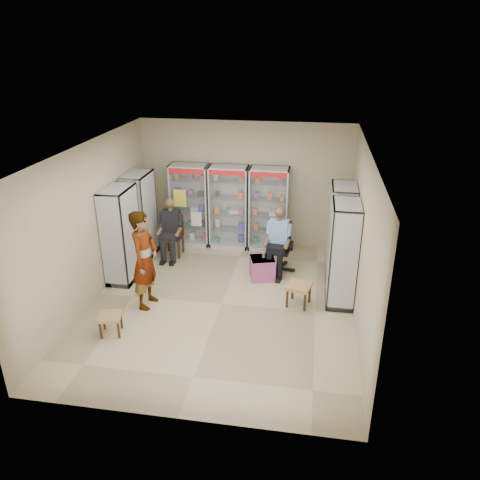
% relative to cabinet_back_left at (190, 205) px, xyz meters
% --- Properties ---
extents(floor, '(6.00, 6.00, 0.00)m').
position_rel_cabinet_back_left_xyz_m(floor, '(1.30, -2.73, -1.00)').
color(floor, tan).
rests_on(floor, ground).
extents(room_shell, '(5.02, 6.02, 3.01)m').
position_rel_cabinet_back_left_xyz_m(room_shell, '(1.30, -2.73, 0.97)').
color(room_shell, tan).
rests_on(room_shell, ground).
extents(cabinet_back_left, '(0.90, 0.50, 2.00)m').
position_rel_cabinet_back_left_xyz_m(cabinet_back_left, '(0.00, 0.00, 0.00)').
color(cabinet_back_left, '#A6AAAE').
rests_on(cabinet_back_left, floor).
extents(cabinet_back_mid, '(0.90, 0.50, 2.00)m').
position_rel_cabinet_back_left_xyz_m(cabinet_back_mid, '(0.95, 0.00, 0.00)').
color(cabinet_back_mid, '#BABBC2').
rests_on(cabinet_back_mid, floor).
extents(cabinet_back_right, '(0.90, 0.50, 2.00)m').
position_rel_cabinet_back_left_xyz_m(cabinet_back_right, '(1.90, 0.00, 0.00)').
color(cabinet_back_right, silver).
rests_on(cabinet_back_right, floor).
extents(cabinet_right_far, '(0.90, 0.50, 2.00)m').
position_rel_cabinet_back_left_xyz_m(cabinet_right_far, '(3.53, -1.13, 0.00)').
color(cabinet_right_far, '#B5B8BD').
rests_on(cabinet_right_far, floor).
extents(cabinet_right_near, '(0.90, 0.50, 2.00)m').
position_rel_cabinet_back_left_xyz_m(cabinet_right_near, '(3.53, -2.23, 0.00)').
color(cabinet_right_near, silver).
rests_on(cabinet_right_near, floor).
extents(cabinet_left_far, '(0.90, 0.50, 2.00)m').
position_rel_cabinet_back_left_xyz_m(cabinet_left_far, '(-0.93, -0.93, 0.00)').
color(cabinet_left_far, '#AEB2B6').
rests_on(cabinet_left_far, floor).
extents(cabinet_left_near, '(0.90, 0.50, 2.00)m').
position_rel_cabinet_back_left_xyz_m(cabinet_left_near, '(-0.93, -2.03, 0.00)').
color(cabinet_left_near, '#B5B8BC').
rests_on(cabinet_left_near, floor).
extents(wooden_chair, '(0.42, 0.42, 0.94)m').
position_rel_cabinet_back_left_xyz_m(wooden_chair, '(-0.25, -0.73, -0.53)').
color(wooden_chair, '#322213').
rests_on(wooden_chair, floor).
extents(seated_customer, '(0.44, 0.60, 1.34)m').
position_rel_cabinet_back_left_xyz_m(seated_customer, '(-0.25, -0.78, -0.33)').
color(seated_customer, black).
rests_on(seated_customer, floor).
extents(office_chair, '(0.67, 0.67, 1.10)m').
position_rel_cabinet_back_left_xyz_m(office_chair, '(2.25, -1.13, -0.45)').
color(office_chair, black).
rests_on(office_chair, floor).
extents(seated_shopkeeper, '(0.53, 0.69, 1.40)m').
position_rel_cabinet_back_left_xyz_m(seated_shopkeeper, '(2.25, -1.18, -0.30)').
color(seated_shopkeeper, '#7AB5F2').
rests_on(seated_shopkeeper, floor).
extents(pink_trunk, '(0.60, 0.59, 0.47)m').
position_rel_cabinet_back_left_xyz_m(pink_trunk, '(1.95, -1.55, -0.77)').
color(pink_trunk, '#B34792').
rests_on(pink_trunk, floor).
extents(tea_glass, '(0.07, 0.07, 0.10)m').
position_rel_cabinet_back_left_xyz_m(tea_glass, '(1.97, -1.51, -0.48)').
color(tea_glass, '#561607').
rests_on(tea_glass, pink_trunk).
extents(woven_stool_a, '(0.52, 0.52, 0.43)m').
position_rel_cabinet_back_left_xyz_m(woven_stool_a, '(2.76, -2.52, -0.78)').
color(woven_stool_a, '#AB8748').
rests_on(woven_stool_a, floor).
extents(woven_stool_b, '(0.45, 0.45, 0.37)m').
position_rel_cabinet_back_left_xyz_m(woven_stool_b, '(-0.39, -4.00, -0.81)').
color(woven_stool_b, olive).
rests_on(woven_stool_b, floor).
extents(standing_man, '(0.52, 0.74, 1.91)m').
position_rel_cabinet_back_left_xyz_m(standing_man, '(-0.09, -2.97, -0.05)').
color(standing_man, '#939396').
rests_on(standing_man, floor).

